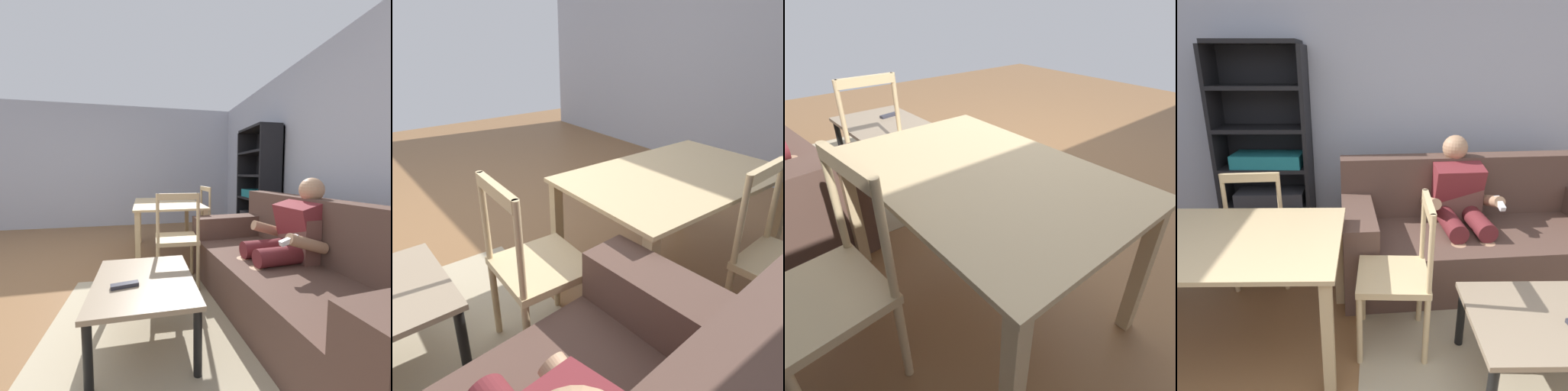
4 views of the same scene
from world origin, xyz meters
The scene contains 7 objects.
ground_plane centered at (0.00, 0.00, 0.00)m, with size 8.08×8.08×0.00m, color brown.
coffee_table centered at (0.86, 1.00, 0.37)m, with size 0.84×0.65×0.43m.
tv_remote centered at (0.96, 0.88, 0.44)m, with size 0.05×0.17×0.02m, color #2D2D38.
dining_table centered at (-0.92, 1.33, 0.63)m, with size 1.36×0.89×0.73m.
dining_chair_near_wall centered at (-0.91, 2.05, 0.46)m, with size 0.45×0.45×0.95m.
dining_chair_facing_couch centered at (0.10, 1.33, 0.47)m, with size 0.44×0.44×0.95m.
area_rug centered at (0.86, 1.00, 0.00)m, with size 2.00×1.40×0.01m, color tan.
Camera 3 is at (-1.93, 2.17, 1.39)m, focal length 30.56 mm.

